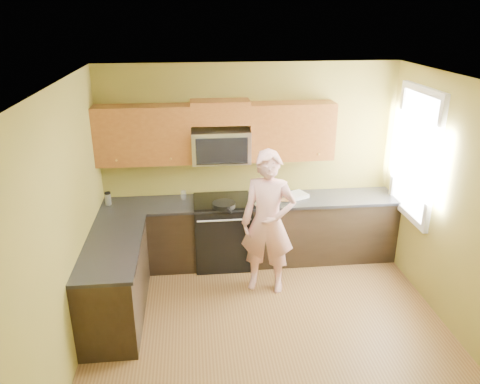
{
  "coord_description": "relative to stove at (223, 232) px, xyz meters",
  "views": [
    {
      "loc": [
        -0.77,
        -4.05,
        3.33
      ],
      "look_at": [
        -0.2,
        1.3,
        1.2
      ],
      "focal_mm": 34.77,
      "sensor_mm": 36.0,
      "label": 1
    }
  ],
  "objects": [
    {
      "name": "upper_cab_right",
      "position": [
        0.94,
        0.16,
        0.97
      ],
      "size": [
        1.12,
        0.33,
        0.75
      ],
      "primitive_type": null,
      "color": "brown",
      "rests_on": "wall_back"
    },
    {
      "name": "countertop_left",
      "position": [
        -1.29,
        -1.08,
        0.43
      ],
      "size": [
        0.62,
        1.6,
        0.04
      ],
      "primitive_type": "cube",
      "color": "black",
      "rests_on": "cabinet_left_run"
    },
    {
      "name": "travel_mug",
      "position": [
        -1.5,
        0.06,
        0.45
      ],
      "size": [
        0.1,
        0.1,
        0.17
      ],
      "primitive_type": null,
      "rotation": [
        0.0,
        0.0,
        -0.23
      ],
      "color": "silver",
      "rests_on": "countertop_back"
    },
    {
      "name": "countertop_back",
      "position": [
        0.4,
        0.01,
        0.43
      ],
      "size": [
        4.0,
        0.62,
        0.04
      ],
      "primitive_type": "cube",
      "color": "black",
      "rests_on": "cabinet_back_run"
    },
    {
      "name": "ceiling",
      "position": [
        0.4,
        -1.68,
        2.23
      ],
      "size": [
        4.0,
        4.0,
        0.0
      ],
      "primitive_type": "plane",
      "rotation": [
        3.14,
        0.0,
        0.0
      ],
      "color": "white",
      "rests_on": "ground"
    },
    {
      "name": "stove",
      "position": [
        0.0,
        0.0,
        0.0
      ],
      "size": [
        0.76,
        0.65,
        0.95
      ],
      "primitive_type": null,
      "color": "black",
      "rests_on": "floor"
    },
    {
      "name": "napkin_b",
      "position": [
        0.93,
        0.04,
        0.48
      ],
      "size": [
        0.16,
        0.16,
        0.07
      ],
      "primitive_type": "ellipsoid",
      "rotation": [
        0.0,
        0.0,
        0.32
      ],
      "color": "silver",
      "rests_on": "countertop_back"
    },
    {
      "name": "microwave",
      "position": [
        0.0,
        0.12,
        0.97
      ],
      "size": [
        0.76,
        0.4,
        0.42
      ],
      "primitive_type": null,
      "color": "silver",
      "rests_on": "wall_back"
    },
    {
      "name": "woman",
      "position": [
        0.51,
        -0.69,
        0.43
      ],
      "size": [
        0.76,
        0.61,
        1.81
      ],
      "primitive_type": "imported",
      "rotation": [
        0.0,
        0.0,
        -0.29
      ],
      "color": "#F3797A",
      "rests_on": "floor"
    },
    {
      "name": "frying_pan",
      "position": [
        0.01,
        -0.26,
        0.47
      ],
      "size": [
        0.41,
        0.57,
        0.07
      ],
      "primitive_type": null,
      "rotation": [
        0.0,
        0.0,
        0.24
      ],
      "color": "black",
      "rests_on": "stove"
    },
    {
      "name": "wall_back",
      "position": [
        0.4,
        0.32,
        0.88
      ],
      "size": [
        4.0,
        0.0,
        4.0
      ],
      "primitive_type": "plane",
      "rotation": [
        1.57,
        0.0,
        0.0
      ],
      "color": "olive",
      "rests_on": "ground"
    },
    {
      "name": "window",
      "position": [
        2.38,
        -0.48,
        1.17
      ],
      "size": [
        0.06,
        1.06,
        1.66
      ],
      "primitive_type": null,
      "color": "white",
      "rests_on": "wall_right"
    },
    {
      "name": "upper_cab_left",
      "position": [
        -0.99,
        0.16,
        0.97
      ],
      "size": [
        1.22,
        0.33,
        0.75
      ],
      "primitive_type": null,
      "color": "brown",
      "rests_on": "wall_back"
    },
    {
      "name": "napkin_a",
      "position": [
        0.46,
        -0.2,
        0.48
      ],
      "size": [
        0.11,
        0.12,
        0.06
      ],
      "primitive_type": "ellipsoid",
      "rotation": [
        0.0,
        0.0,
        -0.02
      ],
      "color": "silver",
      "rests_on": "countertop_back"
    },
    {
      "name": "upper_cab_over_mw",
      "position": [
        0.0,
        0.16,
        1.62
      ],
      "size": [
        0.76,
        0.33,
        0.3
      ],
      "primitive_type": "cube",
      "color": "brown",
      "rests_on": "wall_back"
    },
    {
      "name": "wall_right",
      "position": [
        2.4,
        -1.68,
        0.88
      ],
      "size": [
        0.0,
        4.0,
        4.0
      ],
      "primitive_type": "plane",
      "rotation": [
        1.57,
        0.0,
        -1.57
      ],
      "color": "olive",
      "rests_on": "ground"
    },
    {
      "name": "wall_front",
      "position": [
        0.4,
        -3.67,
        0.88
      ],
      "size": [
        4.0,
        0.0,
        4.0
      ],
      "primitive_type": "plane",
      "rotation": [
        -1.57,
        0.0,
        0.0
      ],
      "color": "olive",
      "rests_on": "ground"
    },
    {
      "name": "glass_b",
      "position": [
        -0.52,
        0.15,
        0.51
      ],
      "size": [
        0.09,
        0.09,
        0.12
      ],
      "primitive_type": "cylinder",
      "rotation": [
        0.0,
        0.0,
        -0.36
      ],
      "color": "silver",
      "rests_on": "countertop_back"
    },
    {
      "name": "cabinet_left_run",
      "position": [
        -1.3,
        -1.08,
        -0.03
      ],
      "size": [
        0.6,
        1.6,
        0.88
      ],
      "primitive_type": "cube",
      "color": "black",
      "rests_on": "floor"
    },
    {
      "name": "toast_slice",
      "position": [
        0.84,
        -0.04,
        0.45
      ],
      "size": [
        0.13,
        0.13,
        0.01
      ],
      "primitive_type": "cube",
      "rotation": [
        0.0,
        0.0,
        -0.16
      ],
      "color": "#B27F47",
      "rests_on": "countertop_back"
    },
    {
      "name": "dish_towel",
      "position": [
        1.01,
        0.06,
        0.47
      ],
      "size": [
        0.37,
        0.34,
        0.05
      ],
      "primitive_type": "cube",
      "rotation": [
        0.0,
        0.0,
        0.42
      ],
      "color": "white",
      "rests_on": "countertop_back"
    },
    {
      "name": "cabinet_back_run",
      "position": [
        0.4,
        0.02,
        -0.03
      ],
      "size": [
        4.0,
        0.6,
        0.88
      ],
      "primitive_type": "cube",
      "color": "black",
      "rests_on": "floor"
    },
    {
      "name": "butter_tub",
      "position": [
        0.7,
        -0.04,
        0.45
      ],
      "size": [
        0.13,
        0.13,
        0.08
      ],
      "primitive_type": null,
      "rotation": [
        0.0,
        0.0,
        0.25
      ],
      "color": "#FFF843",
      "rests_on": "countertop_back"
    },
    {
      "name": "wall_left",
      "position": [
        -1.6,
        -1.68,
        0.88
      ],
      "size": [
        0.0,
        4.0,
        4.0
      ],
      "primitive_type": "plane",
      "rotation": [
        1.57,
        0.0,
        1.57
      ],
      "color": "olive",
      "rests_on": "ground"
    },
    {
      "name": "floor",
      "position": [
        0.4,
        -1.68,
        -0.47
      ],
      "size": [
        4.0,
        4.0,
        0.0
      ],
      "primitive_type": "plane",
      "color": "brown",
      "rests_on": "ground"
    }
  ]
}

